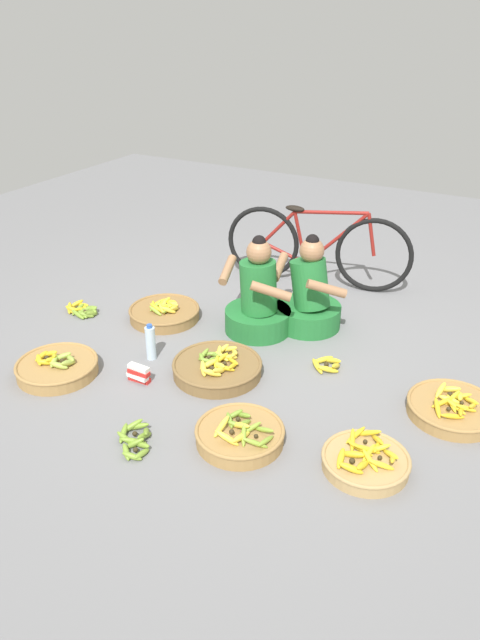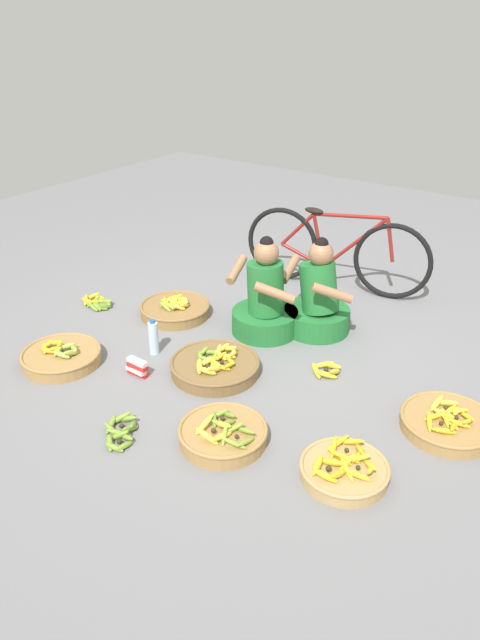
# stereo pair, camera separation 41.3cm
# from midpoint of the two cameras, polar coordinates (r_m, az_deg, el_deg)

# --- Properties ---
(ground_plane) EXTENTS (10.00, 10.00, 0.00)m
(ground_plane) POSITION_cam_midpoint_polar(r_m,az_deg,el_deg) (4.45, -1.42, -3.01)
(ground_plane) COLOR slate
(vendor_woman_front) EXTENTS (0.70, 0.54, 0.79)m
(vendor_woman_front) POSITION_cam_midpoint_polar(r_m,az_deg,el_deg) (4.61, -0.84, 1.71)
(vendor_woman_front) COLOR #237233
(vendor_woman_front) RESTS_ON ground
(vendor_woman_behind) EXTENTS (0.69, 0.55, 0.77)m
(vendor_woman_behind) POSITION_cam_midpoint_polar(r_m,az_deg,el_deg) (4.70, 4.12, 2.05)
(vendor_woman_behind) COLOR #237233
(vendor_woman_behind) RESTS_ON ground
(bicycle_leaning) EXTENTS (1.69, 0.34, 0.73)m
(bicycle_leaning) POSITION_cam_midpoint_polar(r_m,az_deg,el_deg) (5.42, 5.19, 6.92)
(bicycle_leaning) COLOR black
(bicycle_leaning) RESTS_ON ground
(banana_basket_near_vendor) EXTENTS (0.53, 0.53, 0.17)m
(banana_basket_near_vendor) POSITION_cam_midpoint_polar(r_m,az_deg,el_deg) (3.55, -3.40, -10.98)
(banana_basket_near_vendor) COLOR #A87F47
(banana_basket_near_vendor) RESTS_ON ground
(banana_basket_back_right) EXTENTS (0.57, 0.57, 0.16)m
(banana_basket_back_right) POSITION_cam_midpoint_polar(r_m,az_deg,el_deg) (4.40, -19.73, -4.34)
(banana_basket_back_right) COLOR #A87F47
(banana_basket_back_right) RESTS_ON ground
(banana_basket_mid_right) EXTENTS (0.57, 0.57, 0.16)m
(banana_basket_mid_right) POSITION_cam_midpoint_polar(r_m,az_deg,el_deg) (3.92, 16.92, -8.16)
(banana_basket_mid_right) COLOR #A87F47
(banana_basket_mid_right) RESTS_ON ground
(banana_basket_back_left) EXTENTS (0.63, 0.63, 0.17)m
(banana_basket_back_left) POSITION_cam_midpoint_polar(r_m,az_deg,el_deg) (4.16, -5.04, -4.61)
(banana_basket_back_left) COLOR brown
(banana_basket_back_left) RESTS_ON ground
(banana_basket_front_left) EXTENTS (0.49, 0.49, 0.16)m
(banana_basket_front_left) POSITION_cam_midpoint_polar(r_m,az_deg,el_deg) (3.41, 8.49, -13.30)
(banana_basket_front_left) COLOR tan
(banana_basket_front_left) RESTS_ON ground
(banana_basket_front_right) EXTENTS (0.58, 0.58, 0.16)m
(banana_basket_front_right) POSITION_cam_midpoint_polar(r_m,az_deg,el_deg) (4.94, -9.63, 0.67)
(banana_basket_front_right) COLOR olive
(banana_basket_front_right) RESTS_ON ground
(loose_bananas_front_center) EXTENTS (0.29, 0.32, 0.10)m
(loose_bananas_front_center) POSITION_cam_midpoint_polar(r_m,az_deg,el_deg) (3.65, -13.31, -11.16)
(loose_bananas_front_center) COLOR olive
(loose_bananas_front_center) RESTS_ON ground
(loose_bananas_mid_left) EXTENTS (0.24, 0.24, 0.10)m
(loose_bananas_mid_left) POSITION_cam_midpoint_polar(r_m,az_deg,el_deg) (4.25, 5.60, -4.32)
(loose_bananas_mid_left) COLOR yellow
(loose_bananas_mid_left) RESTS_ON ground
(loose_bananas_near_bicycle) EXTENTS (0.33, 0.23, 0.10)m
(loose_bananas_near_bicycle) POSITION_cam_midpoint_polar(r_m,az_deg,el_deg) (5.20, -17.06, 0.86)
(loose_bananas_near_bicycle) COLOR olive
(loose_bananas_near_bicycle) RESTS_ON ground
(water_bottle) EXTENTS (0.07, 0.07, 0.28)m
(water_bottle) POSITION_cam_midpoint_polar(r_m,az_deg,el_deg) (4.37, -11.25, -2.21)
(water_bottle) COLOR silver
(water_bottle) RESTS_ON ground
(packet_carton_stack) EXTENTS (0.17, 0.07, 0.12)m
(packet_carton_stack) POSITION_cam_midpoint_polar(r_m,az_deg,el_deg) (4.16, -12.52, -5.14)
(packet_carton_stack) COLOR red
(packet_carton_stack) RESTS_ON ground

